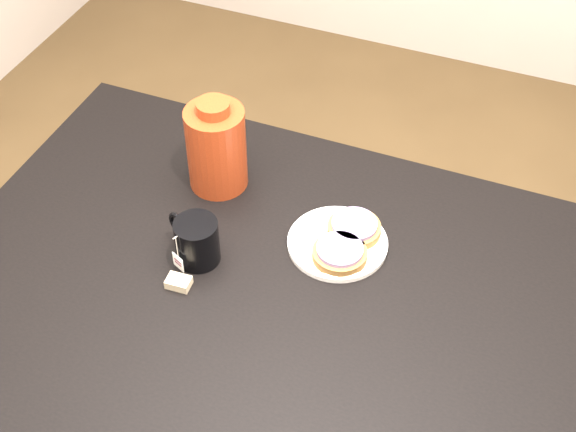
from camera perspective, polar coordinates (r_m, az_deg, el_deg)
The scene contains 7 objects.
table at distance 1.55m, azimuth 0.96°, elevation -7.87°, with size 1.40×0.90×0.75m.
plate at distance 1.57m, azimuth 3.54°, elevation -1.88°, with size 0.20×0.20×0.01m.
bagel_back at distance 1.58m, azimuth 4.73°, elevation -0.83°, with size 0.12×0.12×0.03m.
bagel_front at distance 1.54m, azimuth 3.70°, elevation -2.62°, with size 0.12×0.12×0.03m.
mug at distance 1.53m, azimuth -6.53°, elevation -1.75°, with size 0.13×0.11×0.09m.
teabag_pouch at distance 1.52m, azimuth -7.78°, elevation -4.70°, with size 0.04×0.03×0.02m, color #C6B793.
bagel_package at distance 1.65m, azimuth -5.11°, elevation 4.91°, with size 0.16×0.16×0.21m.
Camera 1 is at (0.32, -0.88, 1.91)m, focal length 50.00 mm.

